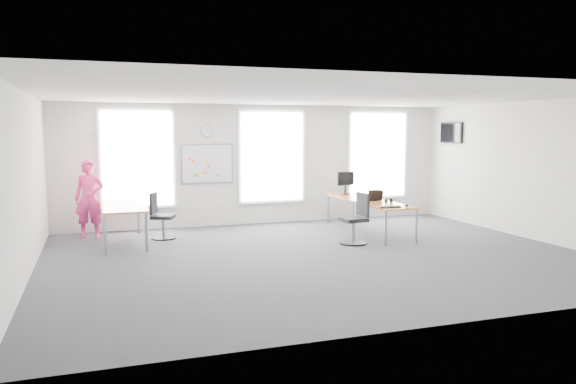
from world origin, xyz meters
name	(u,v)px	position (x,y,z in m)	size (l,w,h in m)	color
floor	(319,256)	(0.00, 0.00, 0.00)	(10.00, 10.00, 0.00)	#28282E
ceiling	(320,95)	(0.00, 0.00, 3.00)	(10.00, 10.00, 0.00)	silver
wall_back	(260,165)	(0.00, 4.00, 1.50)	(10.00, 10.00, 0.00)	silver
wall_front	(447,203)	(0.00, -4.00, 1.50)	(10.00, 10.00, 0.00)	silver
wall_left	(25,185)	(-5.00, 0.00, 1.50)	(10.00, 10.00, 0.00)	silver
wall_right	(536,171)	(5.00, 0.00, 1.50)	(10.00, 10.00, 0.00)	silver
window_left	(138,159)	(-3.00, 3.97, 1.70)	(1.60, 0.06, 2.20)	white
window_mid	(272,157)	(0.30, 3.97, 1.70)	(1.60, 0.06, 2.20)	white
window_right	(377,155)	(3.30, 3.97, 1.70)	(1.60, 0.06, 2.20)	white
desk_right	(368,202)	(2.00, 1.93, 0.71)	(0.83, 3.13, 0.76)	gold
desk_left	(123,208)	(-3.43, 2.49, 0.74)	(0.89, 2.22, 0.81)	gold
chair_right	(356,222)	(1.17, 0.84, 0.47)	(0.57, 0.57, 1.07)	black
chair_left	(160,219)	(-2.64, 2.72, 0.44)	(0.59, 0.59, 1.01)	black
person	(89,199)	(-4.10, 3.37, 0.86)	(0.63, 0.41, 1.73)	#D22B6D
whiteboard	(207,164)	(-1.35, 3.97, 1.55)	(1.20, 0.03, 0.90)	white
wall_clock	(207,131)	(-1.35, 3.97, 2.35)	(0.30, 0.30, 0.04)	gray
tv	(451,133)	(4.95, 3.00, 2.30)	(0.06, 0.90, 0.55)	black
keyboard	(390,207)	(1.84, 0.64, 0.77)	(0.46, 0.16, 0.02)	black
mouse	(407,205)	(2.26, 0.67, 0.78)	(0.07, 0.11, 0.04)	black
lens_cap	(390,204)	(2.08, 1.03, 0.77)	(0.06, 0.06, 0.01)	black
headphones	(388,201)	(2.20, 1.34, 0.81)	(0.17, 0.09, 0.10)	black
laptop_sleeve	(376,196)	(2.05, 1.66, 0.89)	(0.32, 0.18, 0.26)	black
paper_stack	(365,197)	(1.93, 1.98, 0.81)	(0.31, 0.23, 0.11)	#F2E5C0
monitor	(346,181)	(1.98, 3.14, 1.10)	(0.50, 0.21, 0.57)	black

